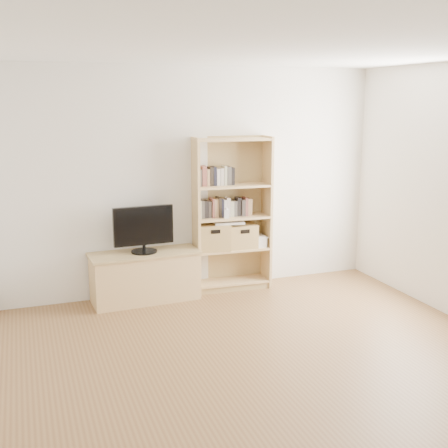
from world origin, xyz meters
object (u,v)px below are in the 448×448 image
basket_right (241,236)px  laptop (229,222)px  television (144,229)px  tv_stand (145,277)px  bookshelf (232,214)px  basket_left (213,237)px  baby_monitor (226,214)px

basket_right → laptop: size_ratio=0.99×
television → basket_right: 1.19m
tv_stand → basket_right: (1.18, 0.05, 0.38)m
laptop → bookshelf: bearing=34.2°
basket_left → laptop: laptop is taller
baby_monitor → basket_left: bearing=154.2°
tv_stand → bookshelf: (1.07, 0.06, 0.64)m
basket_left → basket_right: 0.35m
baby_monitor → basket_right: size_ratio=0.29×
basket_left → baby_monitor: bearing=-31.5°
baby_monitor → laptop: baby_monitor is taller
television → baby_monitor: television is taller
television → basket_right: television is taller
baby_monitor → basket_right: baby_monitor is taller
basket_left → laptop: 0.26m
bookshelf → laptop: 0.10m
tv_stand → television: 0.56m
tv_stand → basket_left: size_ratio=3.15×
bookshelf → laptop: size_ratio=5.24×
television → baby_monitor: bearing=-4.8°
basket_right → laptop: bearing=-174.0°
basket_left → laptop: size_ratio=1.08×
bookshelf → basket_right: 0.28m
television → baby_monitor: 0.97m
bookshelf → baby_monitor: bearing=-135.0°
bookshelf → television: size_ratio=2.71×
television → basket_right: bearing=-0.3°
tv_stand → basket_right: 1.24m
bookshelf → television: 1.07m
baby_monitor → basket_right: 0.37m
tv_stand → basket_left: 0.92m
bookshelf → basket_left: (-0.24, 0.01, -0.25)m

